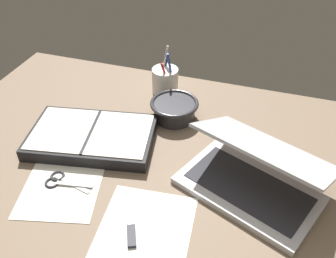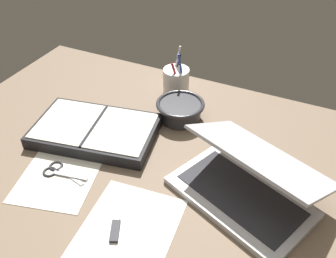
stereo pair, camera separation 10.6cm
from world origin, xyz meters
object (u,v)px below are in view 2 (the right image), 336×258
Objects in this scene: scissors at (57,171)px; pen_cup at (176,81)px; planner at (95,131)px; laptop at (247,183)px; bowl at (180,109)px.

pen_cup is at bearing 77.35° from scissors.
planner is 3.05× the size of scissors.
laptop reaches higher than scissors.
laptop is 48.49cm from planner.
bowl is (-28.55, 23.29, -1.16)cm from laptop.
bowl is at bearing 163.18° from laptop.
bowl is 0.39× the size of planner.
scissors is (-49.14, -13.67, -4.24)cm from laptop.
pen_cup is (-7.60, 13.67, 1.33)cm from bowl.
pen_cup is at bearing 119.06° from bowl.
pen_cup is 52.45cm from scissors.
planner is at bearing 88.89° from scissors.
laptop is 2.52× the size of pen_cup.
bowl reaches higher than planner.
planner is 17.65cm from scissors.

